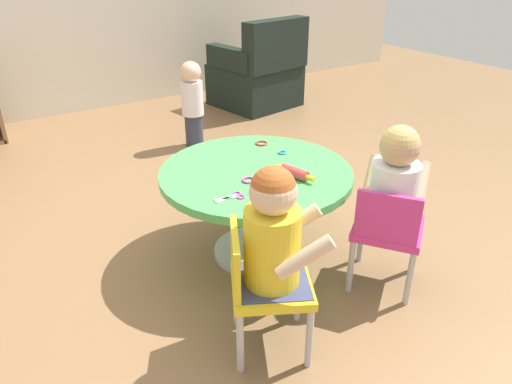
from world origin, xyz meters
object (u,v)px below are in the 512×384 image
(child_chair_right, at_px, (387,230))
(toddler_standing, at_px, (192,102))
(seated_child_left, at_px, (274,232))
(armchair_dark, at_px, (258,75))
(craft_scissors, at_px, (233,197))
(child_chair_left, at_px, (262,283))
(craft_table, at_px, (256,190))
(rolling_pin, at_px, (295,172))
(seated_child_right, at_px, (395,181))

(child_chair_right, relative_size, toddler_standing, 0.80)
(seated_child_left, height_order, child_chair_right, seated_child_left)
(armchair_dark, relative_size, craft_scissors, 6.23)
(child_chair_left, height_order, craft_scissors, child_chair_left)
(craft_scissors, bearing_deg, child_chair_right, -32.24)
(craft_table, distance_m, child_chair_left, 0.65)
(child_chair_left, distance_m, rolling_pin, 0.62)
(child_chair_right, height_order, rolling_pin, child_chair_right)
(craft_table, xyz_separation_m, seated_child_left, (-0.30, -0.57, 0.16))
(child_chair_left, height_order, armchair_dark, armchair_dark)
(child_chair_left, relative_size, child_chair_right, 1.00)
(armchair_dark, bearing_deg, craft_scissors, -125.81)
(craft_table, bearing_deg, seated_child_right, -54.26)
(armchair_dark, bearing_deg, child_chair_left, -123.38)
(child_chair_left, relative_size, toddler_standing, 0.80)
(toddler_standing, xyz_separation_m, craft_scissors, (-0.66, -1.72, 0.12))
(child_chair_right, xyz_separation_m, rolling_pin, (-0.24, 0.38, 0.20))
(seated_child_right, bearing_deg, seated_child_left, -175.99)
(child_chair_left, height_order, child_chair_right, same)
(craft_table, height_order, armchair_dark, armchair_dark)
(child_chair_left, bearing_deg, craft_table, 58.75)
(rolling_pin, bearing_deg, seated_child_left, -135.03)
(child_chair_right, bearing_deg, child_chair_left, -179.52)
(seated_child_left, relative_size, rolling_pin, 2.23)
(craft_table, height_order, rolling_pin, rolling_pin)
(child_chair_left, height_order, toddler_standing, toddler_standing)
(child_chair_right, relative_size, seated_child_right, 1.05)
(child_chair_left, distance_m, toddler_standing, 2.23)
(seated_child_right, relative_size, armchair_dark, 0.60)
(child_chair_right, relative_size, craft_scissors, 3.93)
(armchair_dark, bearing_deg, rolling_pin, -120.03)
(craft_table, xyz_separation_m, toddler_standing, (0.42, 1.54, -0.01))
(child_chair_right, xyz_separation_m, craft_scissors, (-0.58, 0.37, 0.18))
(rolling_pin, height_order, craft_scissors, rolling_pin)
(seated_child_left, relative_size, toddler_standing, 0.76)
(child_chair_right, bearing_deg, craft_scissors, 147.76)
(child_chair_right, relative_size, rolling_pin, 2.34)
(child_chair_right, bearing_deg, armchair_dark, 67.85)
(craft_table, xyz_separation_m, craft_scissors, (-0.24, -0.18, 0.11))
(rolling_pin, xyz_separation_m, craft_scissors, (-0.34, -0.01, -0.02))
(seated_child_left, distance_m, craft_scissors, 0.40)
(craft_scissors, bearing_deg, seated_child_left, -99.38)
(craft_table, distance_m, rolling_pin, 0.24)
(craft_scissors, bearing_deg, armchair_dark, 54.19)
(seated_child_left, height_order, armchair_dark, armchair_dark)
(craft_table, distance_m, armchair_dark, 2.59)
(child_chair_left, relative_size, armchair_dark, 0.63)
(child_chair_right, distance_m, seated_child_right, 0.23)
(seated_child_right, height_order, craft_scissors, seated_child_right)
(toddler_standing, bearing_deg, child_chair_left, -109.96)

